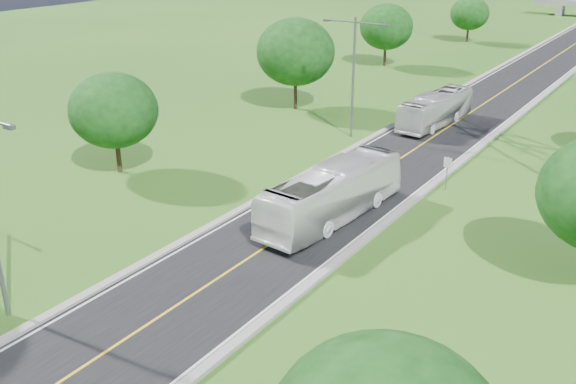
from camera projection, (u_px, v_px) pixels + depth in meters
name	position (u px, v px, depth m)	size (l,w,h in m)	color
ground	(477.00, 109.00, 63.49)	(260.00, 260.00, 0.00)	#295919
road	(496.00, 96.00, 68.08)	(8.00, 150.00, 0.06)	black
curb_left	(457.00, 90.00, 70.24)	(0.50, 150.00, 0.22)	gray
curb_right	(537.00, 101.00, 65.86)	(0.50, 150.00, 0.22)	gray
speed_limit_sign	(447.00, 168.00, 43.33)	(0.55, 0.09, 2.40)	slate
streetlight_mid_left	(354.00, 68.00, 52.81)	(5.90, 0.25, 10.00)	slate
tree_lb	(114.00, 110.00, 45.44)	(6.30, 6.30, 7.33)	black
tree_lc	(296.00, 52.00, 61.43)	(7.56, 7.56, 8.79)	black
tree_ld	(386.00, 27.00, 81.09)	(6.72, 6.72, 7.82)	black
tree_le	(470.00, 13.00, 98.43)	(5.88, 5.88, 6.84)	black
bus_outbound	(333.00, 194.00, 38.86)	(2.80, 11.98, 3.34)	white
bus_inbound	(436.00, 109.00, 57.59)	(2.45, 10.49, 2.92)	silver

